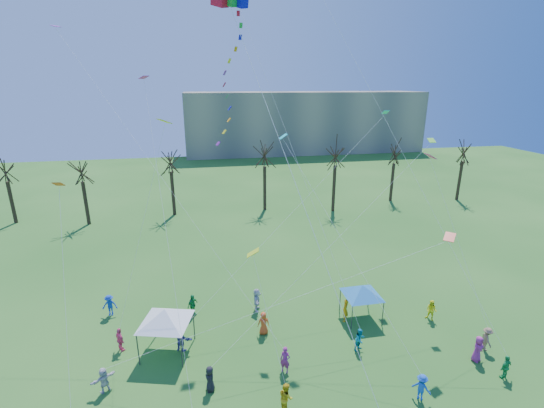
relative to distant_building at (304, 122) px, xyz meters
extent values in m
cube|color=gray|center=(0.00, 0.00, 0.00)|extent=(60.00, 14.00, 15.00)
cylinder|color=black|center=(-50.62, -44.81, -4.79)|extent=(0.44, 0.44, 5.43)
cylinder|color=black|center=(-41.28, -47.11, -4.73)|extent=(0.44, 0.44, 5.54)
cylinder|color=black|center=(-30.77, -45.45, -4.52)|extent=(0.44, 0.44, 5.97)
cylinder|color=black|center=(-18.31, -45.65, -4.40)|extent=(0.44, 0.44, 6.21)
cylinder|color=black|center=(-9.03, -47.97, -4.28)|extent=(0.44, 0.44, 6.43)
cylinder|color=black|center=(1.25, -45.00, -4.63)|extent=(0.44, 0.44, 5.74)
cylinder|color=black|center=(11.47, -46.54, -4.51)|extent=(0.44, 0.44, 5.98)
cube|color=#140FC0|center=(-24.13, -71.12, 14.28)|extent=(1.08, 1.28, 1.10)
cylinder|color=white|center=(-21.98, -77.77, 4.04)|extent=(0.02, 0.02, 23.71)
cylinder|color=#3F3F44|center=(-31.47, -74.68, -6.37)|extent=(0.09, 0.09, 2.26)
cylinder|color=#3F3F44|center=(-28.77, -75.42, -6.37)|extent=(0.09, 0.09, 2.26)
cylinder|color=#3F3F44|center=(-30.73, -71.98, -6.37)|extent=(0.09, 0.09, 2.26)
cylinder|color=#3F3F44|center=(-28.02, -72.72, -6.37)|extent=(0.09, 0.09, 2.26)
pyramid|color=white|center=(-29.75, -73.70, -4.75)|extent=(4.16, 4.16, 0.97)
cylinder|color=#3F3F44|center=(-16.80, -73.75, -6.53)|extent=(0.06, 0.06, 1.94)
cylinder|color=#3F3F44|center=(-14.40, -73.75, -6.53)|extent=(0.06, 0.06, 1.94)
cylinder|color=#3F3F44|center=(-16.80, -71.34, -6.53)|extent=(0.06, 0.06, 1.94)
cylinder|color=#3F3F44|center=(-14.40, -71.34, -6.53)|extent=(0.06, 0.06, 1.94)
pyramid|color=#2474B8|center=(-15.60, -72.54, -5.14)|extent=(3.70, 3.70, 0.83)
imported|color=gold|center=(-23.12, -79.90, -6.60)|extent=(0.87, 1.01, 1.80)
imported|color=blue|center=(-15.44, -80.56, -6.69)|extent=(1.15, 1.17, 1.62)
imported|color=green|center=(-9.54, -80.07, -6.70)|extent=(1.00, 0.63, 1.59)
imported|color=silver|center=(-33.13, -76.57, -6.71)|extent=(1.47, 1.22, 1.58)
imported|color=black|center=(-27.11, -77.67, -6.69)|extent=(0.64, 0.87, 1.62)
imported|color=#952573|center=(-22.51, -77.03, -6.62)|extent=(0.76, 0.69, 1.75)
imported|color=#0B839A|center=(-17.14, -76.00, -6.70)|extent=(0.97, 0.89, 1.61)
imported|color=#8E6A4D|center=(-8.82, -77.58, -6.67)|extent=(0.87, 1.20, 1.66)
imported|color=#FB5389|center=(-32.85, -73.06, -6.65)|extent=(0.93, 1.05, 1.71)
imported|color=#484596|center=(-28.91, -73.77, -6.64)|extent=(1.61, 1.28, 1.71)
imported|color=#DF471B|center=(-23.19, -73.08, -6.64)|extent=(0.86, 0.58, 1.72)
imported|color=orange|center=(-16.91, -72.71, -6.60)|extent=(0.68, 0.78, 1.80)
imported|color=#FFF61A|center=(-10.49, -73.84, -6.69)|extent=(0.96, 1.00, 1.63)
imported|color=#153EAE|center=(-34.40, -68.61, -6.64)|extent=(1.16, 0.73, 1.72)
imported|color=#1E8D41|center=(-28.15, -69.83, -6.61)|extent=(1.01, 1.06, 1.77)
imported|color=silver|center=(-23.19, -70.03, -6.58)|extent=(0.96, 1.79, 1.84)
imported|color=#A62980|center=(-10.15, -78.39, -6.62)|extent=(1.02, 0.88, 1.77)
cube|color=#E73F0C|center=(-34.58, -74.03, 4.38)|extent=(0.51, 0.60, 0.33)
cylinder|color=white|center=(-34.03, -77.48, -0.91)|extent=(0.01, 0.01, 12.35)
cube|color=#EC27B5|center=(-30.29, -68.23, 9.98)|extent=(0.74, 0.76, 0.21)
cylinder|color=white|center=(-29.10, -74.82, 1.89)|extent=(0.01, 0.01, 20.70)
cube|color=#BAD616|center=(-24.33, -76.63, 0.58)|extent=(0.76, 0.69, 0.43)
cylinder|color=white|center=(-23.73, -78.26, -2.81)|extent=(0.01, 0.01, 7.28)
cube|color=#1BD0C9|center=(-21.01, -69.25, 5.99)|extent=(0.60, 0.54, 0.37)
cylinder|color=white|center=(-18.23, -74.90, -0.10)|extent=(0.01, 0.01, 17.27)
cylinder|color=white|center=(-13.36, -72.02, 5.30)|extent=(0.01, 0.01, 28.77)
cube|color=red|center=(-13.83, -78.90, 1.64)|extent=(0.85, 0.85, 0.31)
cylinder|color=white|center=(-23.48, -77.73, -2.28)|extent=(0.01, 0.01, 20.81)
cube|color=#6AD933|center=(-9.33, -69.38, 5.41)|extent=(0.60, 0.71, 0.28)
cylinder|color=white|center=(-18.22, -73.52, -0.40)|extent=(0.01, 0.01, 22.59)
cube|color=purple|center=(-37.17, -61.61, 13.75)|extent=(0.92, 0.94, 0.18)
cylinder|color=white|center=(-29.84, -69.32, 3.78)|extent=(0.01, 0.01, 28.90)
cylinder|color=white|center=(-20.33, -69.67, 4.91)|extent=(0.01, 0.01, 26.01)
cube|color=#F1287A|center=(-11.68, -73.03, 4.92)|extent=(0.74, 0.64, 0.39)
cylinder|color=white|center=(-10.25, -75.31, -0.64)|extent=(0.01, 0.01, 11.99)
cube|color=#FFF31A|center=(-28.85, -72.62, 7.51)|extent=(0.93, 0.89, 0.31)
cylinder|color=white|center=(-30.85, -72.84, 0.65)|extent=(0.01, 0.01, 13.90)
cube|color=#1BCDBA|center=(-11.03, -64.81, 7.22)|extent=(0.53, 0.62, 0.34)
cylinder|color=white|center=(-19.97, -69.29, 0.51)|extent=(0.01, 0.01, 23.87)
camera|label=1|loc=(-26.94, -95.77, 9.63)|focal=25.00mm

